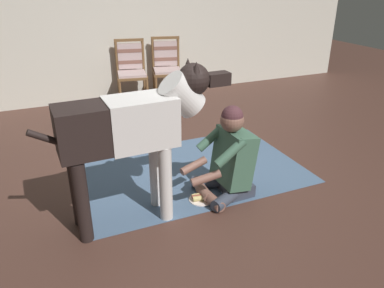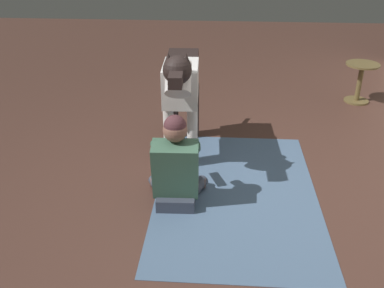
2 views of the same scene
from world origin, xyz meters
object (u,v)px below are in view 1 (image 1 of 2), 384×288
object	(u,v)px
person_sitting_on_floor	(229,160)
dining_chair_right_of_pair	(167,65)
dining_chair_left_of_pair	(131,68)
hot_dog_on_plate	(202,198)
large_dog	(133,127)

from	to	relation	value
person_sitting_on_floor	dining_chair_right_of_pair	bearing A→B (deg)	80.42
dining_chair_left_of_pair	hot_dog_on_plate	size ratio (longest dim) A/B	4.20
large_dog	hot_dog_on_plate	distance (m)	1.00
dining_chair_right_of_pair	hot_dog_on_plate	bearing A→B (deg)	-104.28
large_dog	hot_dog_on_plate	bearing A→B (deg)	1.84
person_sitting_on_floor	hot_dog_on_plate	xyz separation A→B (m)	(-0.27, -0.01, -0.33)
dining_chair_right_of_pair	person_sitting_on_floor	bearing A→B (deg)	-99.58
hot_dog_on_plate	person_sitting_on_floor	bearing A→B (deg)	1.84
dining_chair_left_of_pair	dining_chair_right_of_pair	xyz separation A→B (m)	(0.59, -0.00, 0.00)
dining_chair_left_of_pair	hot_dog_on_plate	world-z (taller)	dining_chair_left_of_pair
large_dog	hot_dog_on_plate	world-z (taller)	large_dog
dining_chair_right_of_pair	person_sitting_on_floor	size ratio (longest dim) A/B	1.13
dining_chair_left_of_pair	dining_chair_right_of_pair	world-z (taller)	same
dining_chair_left_of_pair	person_sitting_on_floor	bearing A→B (deg)	-88.74
dining_chair_left_of_pair	dining_chair_right_of_pair	size ratio (longest dim) A/B	1.00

